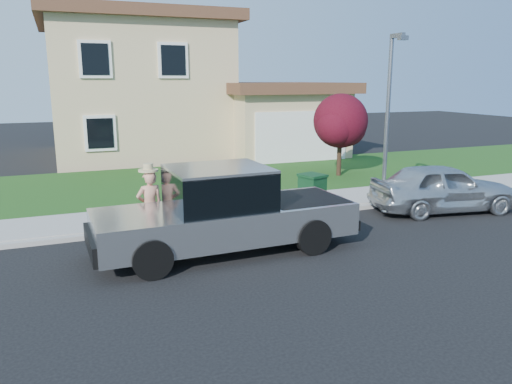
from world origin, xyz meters
The scene contains 11 objects.
ground centered at (0.00, 0.00, 0.00)m, with size 80.00×80.00×0.00m, color black.
curb centered at (1.00, 2.90, 0.06)m, with size 40.00×0.20×0.12m, color gray.
sidewalk centered at (1.00, 4.00, 0.07)m, with size 40.00×2.00×0.15m, color gray.
lawn centered at (1.00, 8.50, 0.05)m, with size 40.00×7.00×0.10m, color #113E14.
house centered at (1.31, 16.38, 3.17)m, with size 14.00×11.30×6.85m.
pickup_truck centered at (-0.53, 0.84, 0.91)m, with size 5.98×2.32×1.94m.
woman centered at (-1.95, 2.14, 0.90)m, with size 0.67×0.48×1.90m.
sedan centered at (6.50, 1.80, 0.72)m, with size 1.70×4.22×1.44m, color #B9BDC1.
ornamental_tree centered at (6.38, 7.41, 2.14)m, with size 2.32×2.09×3.18m.
trash_bin centered at (2.88, 3.10, 0.65)m, with size 0.79×0.85×0.99m.
street_lamp centered at (5.09, 2.70, 2.88)m, with size 0.25×0.65×5.05m.
Camera 1 is at (-3.82, -9.40, 3.81)m, focal length 35.00 mm.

